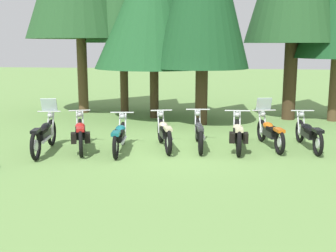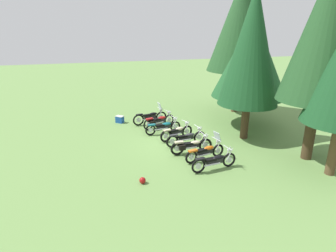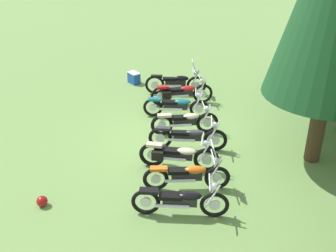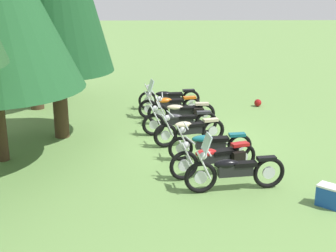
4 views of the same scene
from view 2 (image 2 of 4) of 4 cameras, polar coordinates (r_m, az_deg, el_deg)
ground_plane at (r=16.24m, az=1.96°, el=-3.22°), size 80.00×80.00×0.00m
motorcycle_0 at (r=19.13m, az=-3.48°, el=1.83°), size 0.66×2.37×1.39m
motorcycle_1 at (r=18.37m, az=-1.89°, el=1.03°), size 0.99×2.23×1.02m
motorcycle_2 at (r=17.38m, az=-0.91°, el=-0.12°), size 0.66×2.28×0.99m
motorcycle_3 at (r=16.46m, az=1.77°, el=-1.22°), size 0.83×2.13×1.01m
motorcycle_4 at (r=15.69m, az=3.67°, el=-2.35°), size 0.70×2.35×1.01m
motorcycle_5 at (r=14.70m, az=4.54°, el=-3.86°), size 0.73×2.25×1.02m
motorcycle_6 at (r=14.08m, az=7.48°, el=-4.99°), size 0.79×2.21×1.34m
motorcycle_7 at (r=13.22m, az=9.20°, el=-6.82°), size 0.67×2.29×1.00m
pine_tree_0 at (r=21.83m, az=14.13°, el=19.01°), size 4.45×4.45×9.60m
pine_tree_1 at (r=20.24m, az=16.30°, el=15.90°), size 3.08×3.08×7.69m
pine_tree_2 at (r=18.68m, az=16.15°, el=13.00°), size 4.61×4.61×6.87m
pine_tree_3 at (r=16.35m, az=16.26°, el=14.87°), size 3.31×3.31×8.33m
pine_tree_4 at (r=14.64m, az=29.13°, el=16.73°), size 3.62×3.62×9.43m
picnic_cooler at (r=19.69m, az=-9.53°, el=1.33°), size 0.59×0.61×0.48m
dropped_helmet at (r=12.18m, az=-5.07°, el=-10.67°), size 0.27×0.27×0.27m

